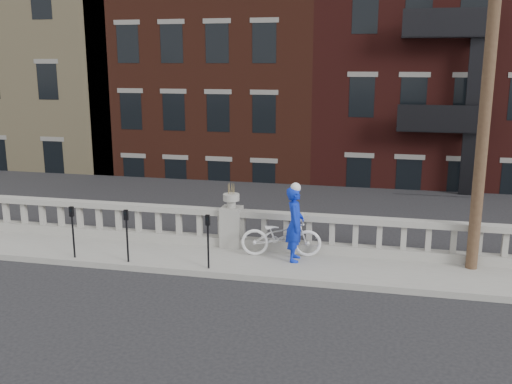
% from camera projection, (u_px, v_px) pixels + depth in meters
% --- Properties ---
extents(ground, '(120.00, 120.00, 0.00)m').
position_uv_depth(ground, '(183.00, 311.00, 11.98)').
color(ground, black).
rests_on(ground, ground).
extents(sidewalk, '(32.00, 2.20, 0.15)m').
position_uv_depth(sidewalk, '(222.00, 260.00, 14.81)').
color(sidewalk, gray).
rests_on(sidewalk, ground).
extents(balustrade, '(28.00, 0.34, 1.03)m').
position_uv_depth(balustrade, '(232.00, 229.00, 15.59)').
color(balustrade, gray).
rests_on(balustrade, sidewalk).
extents(planter_pedestal, '(0.55, 0.55, 1.76)m').
position_uv_depth(planter_pedestal, '(232.00, 222.00, 15.54)').
color(planter_pedestal, gray).
rests_on(planter_pedestal, sidewalk).
extents(lower_level, '(80.00, 44.00, 20.80)m').
position_uv_depth(lower_level, '(326.00, 105.00, 33.17)').
color(lower_level, '#605E59').
rests_on(lower_level, ground).
extents(utility_pole, '(1.60, 0.28, 10.00)m').
position_uv_depth(utility_pole, '(490.00, 56.00, 12.89)').
color(utility_pole, '#422D1E').
rests_on(utility_pole, sidewalk).
extents(parking_meter_b, '(0.10, 0.09, 1.36)m').
position_uv_depth(parking_meter_b, '(73.00, 226.00, 14.59)').
color(parking_meter_b, black).
rests_on(parking_meter_b, sidewalk).
extents(parking_meter_c, '(0.10, 0.09, 1.36)m').
position_uv_depth(parking_meter_c, '(127.00, 230.00, 14.27)').
color(parking_meter_c, black).
rests_on(parking_meter_c, sidewalk).
extents(parking_meter_d, '(0.10, 0.09, 1.36)m').
position_uv_depth(parking_meter_d, '(208.00, 235.00, 13.82)').
color(parking_meter_d, black).
rests_on(parking_meter_d, sidewalk).
extents(bicycle, '(2.17, 1.06, 1.09)m').
position_uv_depth(bicycle, '(281.00, 235.00, 14.80)').
color(bicycle, white).
rests_on(bicycle, sidewalk).
extents(cyclist, '(0.51, 0.73, 1.92)m').
position_uv_depth(cyclist, '(295.00, 224.00, 14.37)').
color(cyclist, '#0B25B3').
rests_on(cyclist, sidewalk).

